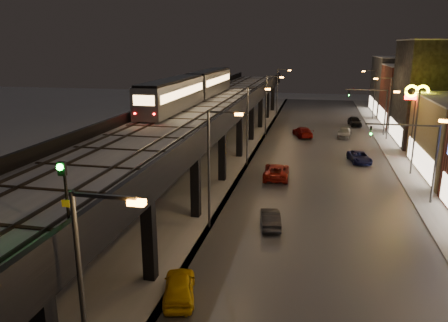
{
  "coord_description": "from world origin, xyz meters",
  "views": [
    {
      "loc": [
        6.79,
        -16.87,
        13.52
      ],
      "look_at": [
        0.18,
        14.21,
        5.0
      ],
      "focal_mm": 35.0,
      "sensor_mm": 36.0,
      "label": 1
    }
  ],
  "objects_px": {
    "car_mid_dark": "(303,132)",
    "car_onc_dark": "(360,158)",
    "car_near_white": "(270,219)",
    "car_mid_silver": "(276,172)",
    "rail_signal": "(64,183)",
    "car_taxi": "(179,287)",
    "subway_train": "(194,87)",
    "car_onc_white": "(344,133)",
    "car_onc_red": "(355,122)"
  },
  "relations": [
    {
      "from": "car_mid_dark",
      "to": "car_onc_white",
      "type": "height_order",
      "value": "car_mid_dark"
    },
    {
      "from": "car_onc_white",
      "to": "rail_signal",
      "type": "bearing_deg",
      "value": -96.77
    },
    {
      "from": "car_near_white",
      "to": "car_mid_silver",
      "type": "distance_m",
      "value": 12.59
    },
    {
      "from": "car_near_white",
      "to": "car_mid_dark",
      "type": "xyz_separation_m",
      "value": [
        1.15,
        34.34,
        0.1
      ]
    },
    {
      "from": "car_near_white",
      "to": "car_onc_red",
      "type": "relative_size",
      "value": 0.89
    },
    {
      "from": "car_near_white",
      "to": "car_mid_dark",
      "type": "bearing_deg",
      "value": -101.66
    },
    {
      "from": "car_mid_silver",
      "to": "car_onc_white",
      "type": "distance_m",
      "value": 24.11
    },
    {
      "from": "car_mid_silver",
      "to": "car_onc_dark",
      "type": "relative_size",
      "value": 1.17
    },
    {
      "from": "car_taxi",
      "to": "car_near_white",
      "type": "height_order",
      "value": "car_taxi"
    },
    {
      "from": "car_onc_red",
      "to": "car_onc_dark",
      "type": "bearing_deg",
      "value": -100.76
    },
    {
      "from": "rail_signal",
      "to": "car_taxi",
      "type": "xyz_separation_m",
      "value": [
        2.1,
        6.56,
        -7.9
      ]
    },
    {
      "from": "subway_train",
      "to": "car_near_white",
      "type": "relative_size",
      "value": 8.38
    },
    {
      "from": "rail_signal",
      "to": "car_near_white",
      "type": "xyz_separation_m",
      "value": [
        5.92,
        17.32,
        -7.95
      ]
    },
    {
      "from": "subway_train",
      "to": "car_mid_silver",
      "type": "xyz_separation_m",
      "value": [
        11.58,
        -10.11,
        -7.5
      ]
    },
    {
      "from": "subway_train",
      "to": "car_onc_red",
      "type": "bearing_deg",
      "value": 46.51
    },
    {
      "from": "car_mid_dark",
      "to": "car_onc_red",
      "type": "relative_size",
      "value": 1.17
    },
    {
      "from": "car_mid_dark",
      "to": "car_onc_red",
      "type": "xyz_separation_m",
      "value": [
        8.34,
        11.32,
        0.0
      ]
    },
    {
      "from": "car_mid_silver",
      "to": "car_onc_white",
      "type": "relative_size",
      "value": 1.17
    },
    {
      "from": "car_near_white",
      "to": "car_onc_dark",
      "type": "bearing_deg",
      "value": -121.32
    },
    {
      "from": "car_near_white",
      "to": "car_taxi",
      "type": "bearing_deg",
      "value": 60.74
    },
    {
      "from": "car_mid_dark",
      "to": "car_onc_dark",
      "type": "distance_m",
      "value": 15.24
    },
    {
      "from": "car_onc_dark",
      "to": "car_onc_red",
      "type": "height_order",
      "value": "car_onc_red"
    },
    {
      "from": "rail_signal",
      "to": "car_onc_dark",
      "type": "bearing_deg",
      "value": 69.64
    },
    {
      "from": "subway_train",
      "to": "car_mid_dark",
      "type": "distance_m",
      "value": 19.33
    },
    {
      "from": "subway_train",
      "to": "car_onc_white",
      "type": "distance_m",
      "value": 24.51
    },
    {
      "from": "rail_signal",
      "to": "car_near_white",
      "type": "bearing_deg",
      "value": 71.14
    },
    {
      "from": "subway_train",
      "to": "car_onc_dark",
      "type": "distance_m",
      "value": 22.0
    },
    {
      "from": "car_onc_red",
      "to": "rail_signal",
      "type": "bearing_deg",
      "value": -111.64
    },
    {
      "from": "car_taxi",
      "to": "car_near_white",
      "type": "relative_size",
      "value": 1.04
    },
    {
      "from": "rail_signal",
      "to": "car_mid_dark",
      "type": "distance_m",
      "value": 52.73
    },
    {
      "from": "car_onc_dark",
      "to": "car_onc_red",
      "type": "bearing_deg",
      "value": 77.11
    },
    {
      "from": "car_near_white",
      "to": "car_mid_dark",
      "type": "relative_size",
      "value": 0.76
    },
    {
      "from": "car_taxi",
      "to": "rail_signal",
      "type": "bearing_deg",
      "value": 57.09
    },
    {
      "from": "rail_signal",
      "to": "car_mid_silver",
      "type": "bearing_deg",
      "value": 80.17
    },
    {
      "from": "car_onc_dark",
      "to": "car_onc_white",
      "type": "xyz_separation_m",
      "value": [
        -0.98,
        14.46,
        0.03
      ]
    },
    {
      "from": "car_mid_silver",
      "to": "subway_train",
      "type": "bearing_deg",
      "value": -43.5
    },
    {
      "from": "car_taxi",
      "to": "car_mid_silver",
      "type": "relative_size",
      "value": 0.76
    },
    {
      "from": "car_taxi",
      "to": "subway_train",
      "type": "bearing_deg",
      "value": -90.87
    },
    {
      "from": "subway_train",
      "to": "car_mid_silver",
      "type": "distance_m",
      "value": 17.1
    },
    {
      "from": "car_mid_dark",
      "to": "car_onc_dark",
      "type": "bearing_deg",
      "value": 100.59
    },
    {
      "from": "car_near_white",
      "to": "car_mid_silver",
      "type": "xyz_separation_m",
      "value": [
        -0.74,
        12.57,
        0.1
      ]
    },
    {
      "from": "car_near_white",
      "to": "car_onc_red",
      "type": "bearing_deg",
      "value": -111.48
    },
    {
      "from": "car_near_white",
      "to": "car_onc_white",
      "type": "xyz_separation_m",
      "value": [
        7.27,
        35.31,
        0.02
      ]
    },
    {
      "from": "car_near_white",
      "to": "car_onc_red",
      "type": "height_order",
      "value": "car_onc_red"
    },
    {
      "from": "car_near_white",
      "to": "car_mid_dark",
      "type": "distance_m",
      "value": 34.36
    },
    {
      "from": "subway_train",
      "to": "car_near_white",
      "type": "bearing_deg",
      "value": -61.49
    },
    {
      "from": "subway_train",
      "to": "car_onc_red",
      "type": "height_order",
      "value": "subway_train"
    },
    {
      "from": "car_onc_red",
      "to": "car_onc_white",
      "type": "bearing_deg",
      "value": -110.02
    },
    {
      "from": "subway_train",
      "to": "rail_signal",
      "type": "bearing_deg",
      "value": -80.91
    },
    {
      "from": "car_mid_dark",
      "to": "car_onc_red",
      "type": "height_order",
      "value": "car_onc_red"
    }
  ]
}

